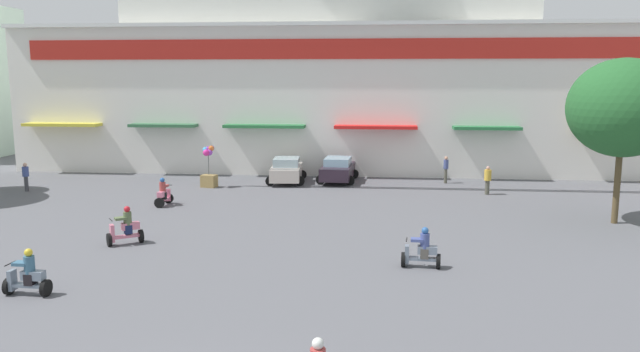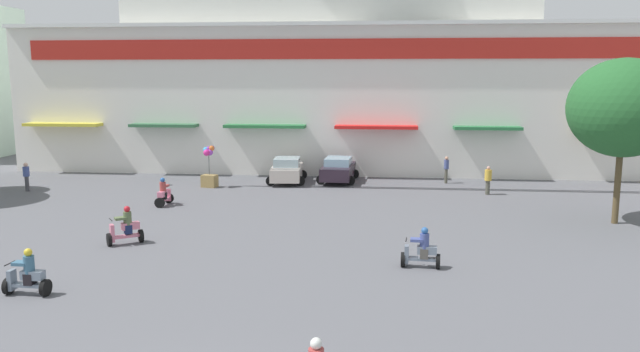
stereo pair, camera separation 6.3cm
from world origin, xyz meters
TOP-DOWN VIEW (x-y plane):
  - ground_plane at (0.00, 13.00)m, footprint 128.00×128.00m
  - colonial_building at (-0.00, 37.00)m, footprint 43.17×19.15m
  - plaza_tree_1 at (14.57, 18.16)m, footprint 4.81×5.00m
  - parked_car_0 at (-1.98, 27.41)m, footprint 2.58×4.04m
  - parked_car_1 at (1.20, 28.10)m, footprint 2.57×4.26m
  - scooter_rider_0 at (-7.27, 19.87)m, footprint 0.58×1.38m
  - scooter_rider_1 at (-6.20, 12.53)m, footprint 1.43×1.22m
  - scooter_rider_2 at (5.38, 10.61)m, footprint 1.39×0.62m
  - scooter_rider_3 at (-6.81, 6.63)m, footprint 1.38×0.56m
  - pedestrian_0 at (9.93, 24.59)m, footprint 0.48×0.48m
  - pedestrian_1 at (7.96, 28.14)m, footprint 0.43×0.43m
  - pedestrian_2 at (-16.64, 23.01)m, footprint 0.50×0.50m
  - balloon_vendor_cart at (-6.39, 25.29)m, footprint 1.01×0.87m

SIDE VIEW (x-z plane):
  - ground_plane at x=0.00m, z-range 0.00..0.00m
  - scooter_rider_2 at x=5.38m, z-range -0.14..1.33m
  - scooter_rider_3 at x=-6.81m, z-range -0.14..1.34m
  - scooter_rider_0 at x=-7.27m, z-range -0.14..1.34m
  - scooter_rider_1 at x=-6.20m, z-range -0.13..1.41m
  - parked_car_1 at x=1.20m, z-range 0.01..1.54m
  - parked_car_0 at x=-1.98m, z-range 0.01..1.57m
  - pedestrian_0 at x=9.93m, z-range 0.10..1.72m
  - pedestrian_2 at x=-16.64m, z-range 0.12..1.78m
  - pedestrian_1 at x=7.96m, z-range 0.14..1.83m
  - balloon_vendor_cart at x=-6.39m, z-range -0.13..2.41m
  - plaza_tree_1 at x=14.57m, z-range 1.52..8.97m
  - colonial_building at x=0.00m, z-range -1.29..19.14m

